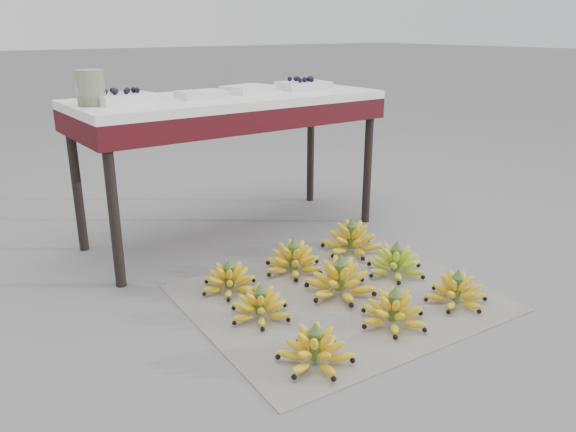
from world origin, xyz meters
TOP-DOWN VIEW (x-y plane):
  - ground at (0.00, 0.00)m, footprint 60.00×60.00m
  - newspaper_mat at (0.10, 0.05)m, footprint 1.32×1.13m
  - bunch_front_left at (-0.31, -0.28)m, footprint 0.33×0.33m
  - bunch_front_center at (0.11, -0.25)m, footprint 0.35×0.35m
  - bunch_front_right at (0.46, -0.28)m, footprint 0.28×0.28m
  - bunch_mid_left at (-0.28, 0.10)m, footprint 0.33×0.33m
  - bunch_mid_center at (0.12, 0.07)m, footprint 0.32×0.32m
  - bunch_mid_right at (0.47, 0.08)m, footprint 0.37×0.37m
  - bunch_back_left at (-0.26, 0.39)m, footprint 0.28×0.28m
  - bunch_back_center at (0.09, 0.38)m, footprint 0.30×0.30m
  - bunch_back_right at (0.49, 0.41)m, footprint 0.32×0.32m
  - vendor_table at (0.13, 1.00)m, footprint 1.63×0.65m
  - tray_far_left at (-0.44, 1.01)m, footprint 0.30×0.24m
  - tray_left at (-0.05, 0.97)m, footprint 0.23×0.17m
  - tray_right at (0.26, 1.02)m, footprint 0.28×0.23m
  - tray_far_right at (0.61, 0.99)m, footprint 0.29×0.22m
  - glass_jar at (-0.58, 1.00)m, footprint 0.16×0.16m

SIDE VIEW (x-z plane):
  - ground at x=0.00m, z-range 0.00..0.00m
  - newspaper_mat at x=0.10m, z-range 0.00..0.01m
  - bunch_mid_left at x=-0.28m, z-range -0.02..0.13m
  - bunch_back_left at x=-0.26m, z-range -0.02..0.14m
  - bunch_front_right at x=0.46m, z-range -0.02..0.14m
  - bunch_front_left at x=-0.31m, z-range -0.02..0.14m
  - bunch_front_center at x=0.11m, z-range -0.02..0.14m
  - bunch_mid_right at x=0.47m, z-range -0.02..0.15m
  - bunch_back_center at x=0.09m, z-range -0.02..0.15m
  - bunch_mid_center at x=0.12m, z-range -0.02..0.16m
  - bunch_back_right at x=0.49m, z-range -0.02..0.16m
  - vendor_table at x=0.13m, z-range 0.30..1.08m
  - tray_left at x=-0.05m, z-range 0.78..0.82m
  - tray_right at x=0.26m, z-range 0.78..0.82m
  - tray_far_left at x=-0.44m, z-range 0.77..0.84m
  - tray_far_right at x=0.61m, z-range 0.77..0.84m
  - glass_jar at x=-0.58m, z-range 0.78..0.94m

